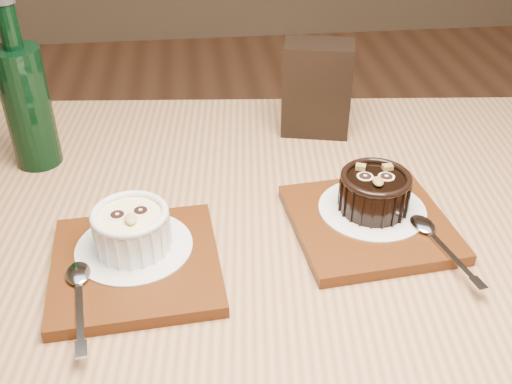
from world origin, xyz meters
TOP-DOWN VIEW (x-y plane):
  - table at (-0.22, -0.29)m, footprint 1.27×0.91m
  - tray_left at (-0.36, -0.31)m, footprint 0.19×0.19m
  - doily_left at (-0.37, -0.29)m, footprint 0.13×0.13m
  - ramekin_white at (-0.37, -0.29)m, footprint 0.08×0.08m
  - spoon_left at (-0.42, -0.36)m, footprint 0.05×0.14m
  - tray_right at (-0.09, -0.27)m, footprint 0.20×0.20m
  - doily_right at (-0.08, -0.25)m, footprint 0.13×0.13m
  - ramekin_dark at (-0.08, -0.25)m, footprint 0.08×0.08m
  - spoon_right at (-0.03, -0.32)m, footprint 0.05×0.14m
  - condiment_stand at (-0.11, -0.02)m, footprint 0.11×0.08m
  - green_bottle at (-0.51, -0.06)m, footprint 0.06×0.06m

SIDE VIEW (x-z plane):
  - table at x=-0.22m, z-range 0.28..1.03m
  - tray_left at x=-0.36m, z-range 0.75..0.76m
  - tray_right at x=-0.09m, z-range 0.75..0.76m
  - doily_left at x=-0.37m, z-range 0.77..0.77m
  - doily_right at x=-0.08m, z-range 0.77..0.77m
  - spoon_left at x=-0.42m, z-range 0.77..0.77m
  - spoon_right at x=-0.03m, z-range 0.77..0.77m
  - ramekin_white at x=-0.37m, z-range 0.77..0.82m
  - ramekin_dark at x=-0.08m, z-range 0.77..0.82m
  - condiment_stand at x=-0.11m, z-range 0.75..0.89m
  - green_bottle at x=-0.51m, z-range 0.72..0.96m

